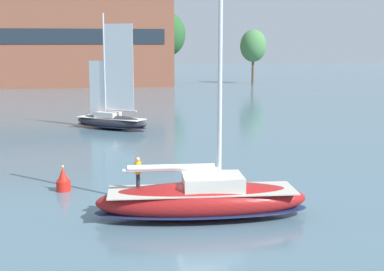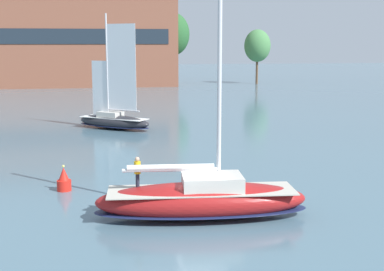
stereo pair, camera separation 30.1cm
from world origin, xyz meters
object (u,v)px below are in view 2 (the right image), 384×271
tree_shore_center (172,34)px  sailboat_moored_mid_channel (114,120)px  sailboat_main (202,199)px  channel_buoy (64,181)px  tree_shore_left (257,46)px

tree_shore_center → sailboat_moored_mid_channel: (-13.98, -57.73, -9.86)m
tree_shore_center → sailboat_main: bearing=-96.6°
channel_buoy → tree_shore_left: bearing=65.9°
sailboat_moored_mid_channel → channel_buoy: 24.25m
tree_shore_left → sailboat_moored_mid_channel: bearing=-119.6°
sailboat_moored_mid_channel → channel_buoy: (-3.68, -23.97, -0.34)m
tree_shore_left → sailboat_moored_mid_channel: (-33.09, -58.37, -7.40)m
tree_shore_left → sailboat_moored_mid_channel: 67.51m
sailboat_main → channel_buoy: (-7.51, 6.58, -0.41)m
tree_shore_center → channel_buoy: tree_shore_center is taller
tree_shore_left → channel_buoy: size_ratio=7.31×
tree_shore_center → sailboat_moored_mid_channel: tree_shore_center is taller
sailboat_moored_mid_channel → channel_buoy: sailboat_moored_mid_channel is taller
tree_shore_left → tree_shore_center: tree_shore_center is taller
tree_shore_center → sailboat_main: tree_shore_center is taller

